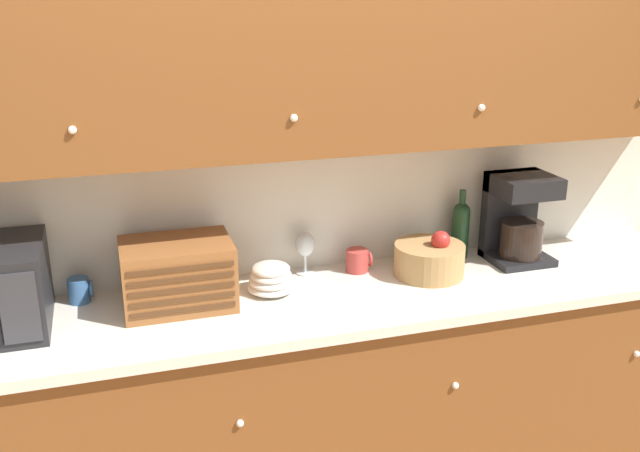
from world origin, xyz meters
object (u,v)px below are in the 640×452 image
Objects in this scene: wine_glass at (305,246)px; mug_blue_second at (358,260)px; fruit_basket at (430,259)px; bowl_stack_on_counter at (271,279)px; mug at (80,290)px; bread_box at (178,274)px; wine_bottle at (461,227)px; coffee_maker at (518,217)px.

wine_glass is 1.69× the size of mug_blue_second.
mug_blue_second is at bearing 154.65° from fruit_basket.
bowl_stack_on_counter is 0.65m from fruit_basket.
mug is at bearing 178.91° from mug_blue_second.
bread_box is at bearing -20.63° from mug.
wine_bottle is at bearing -1.42° from wine_glass.
coffee_maker is at bearing 1.77° from bowl_stack_on_counter.
fruit_basket is at bearing -25.35° from mug_blue_second.
fruit_basket is (0.47, -0.16, -0.05)m from wine_glass.
bread_box is 3.79× the size of mug_blue_second.
coffee_maker is (0.42, 0.05, 0.12)m from fruit_basket.
bread_box reaches higher than wine_glass.
fruit_basket is (1.33, -0.14, 0.02)m from mug.
fruit_basket reaches higher than wine_glass.
mug is 0.52× the size of bowl_stack_on_counter.
bowl_stack_on_counter is 0.63× the size of fruit_basket.
bread_box is at bearing 179.19° from fruit_basket.
coffee_maker is (1.41, 0.04, 0.07)m from bread_box.
wine_glass is at bearing 169.34° from mug_blue_second.
mug_blue_second is 0.48m from wine_bottle.
mug is 0.24× the size of bread_box.
bowl_stack_on_counter is 1.72× the size of mug_blue_second.
wine_glass is (0.52, 0.15, -0.00)m from bread_box.
coffee_maker is (0.21, -0.09, 0.05)m from wine_bottle.
mug_blue_second is (1.07, -0.02, -0.00)m from mug.
wine_glass is at bearing 172.95° from coffee_maker.
fruit_basket is 0.75× the size of coffee_maker.
wine_bottle reaches higher than bread_box.
wine_glass reaches higher than mug.
mug_blue_second is 0.28× the size of coffee_maker.
wine_bottle is (0.47, 0.02, 0.09)m from mug_blue_second.
wine_glass is 0.47× the size of coffee_maker.
mug_blue_second is 0.35× the size of wine_bottle.
bowl_stack_on_counter is (0.34, 0.01, -0.06)m from bread_box.
bread_box is 1.40× the size of fruit_basket.
mug is 0.37m from bread_box.
bread_box reaches higher than mug.
wine_bottle reaches higher than mug_blue_second.
wine_bottle reaches higher than wine_glass.
bowl_stack_on_counter reaches higher than mug_blue_second.
wine_glass is 0.59× the size of wine_bottle.
wine_bottle is at bearing 2.78° from mug_blue_second.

